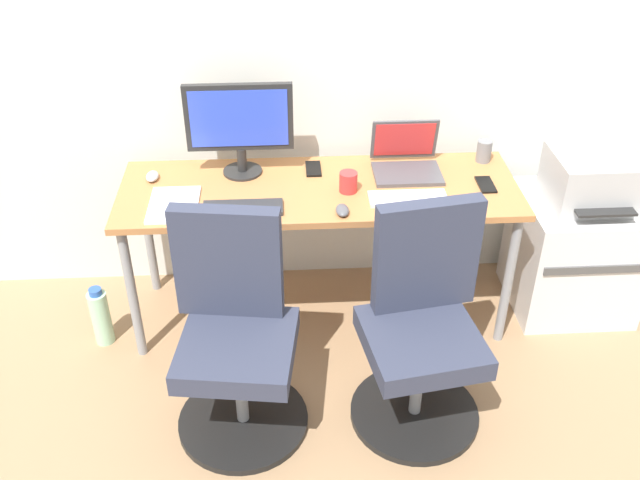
{
  "coord_description": "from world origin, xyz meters",
  "views": [
    {
      "loc": [
        -0.16,
        -2.78,
        2.3
      ],
      "look_at": [
        0.0,
        -0.05,
        0.47
      ],
      "focal_mm": 40.0,
      "sensor_mm": 36.0,
      "label": 1
    }
  ],
  "objects_px": {
    "water_bottle_on_floor": "(101,317)",
    "open_laptop": "(406,160)",
    "desktop_monitor": "(239,123)",
    "side_cabinet": "(574,253)",
    "office_chair_right": "(422,330)",
    "printer": "(592,179)",
    "coffee_mug": "(348,182)",
    "office_chair_left": "(236,337)"
  },
  "relations": [
    {
      "from": "office_chair_left",
      "to": "side_cabinet",
      "type": "xyz_separation_m",
      "value": [
        1.63,
        0.66,
        -0.13
      ]
    },
    {
      "from": "office_chair_right",
      "to": "water_bottle_on_floor",
      "type": "bearing_deg",
      "value": 160.67
    },
    {
      "from": "coffee_mug",
      "to": "water_bottle_on_floor",
      "type": "bearing_deg",
      "value": -174.5
    },
    {
      "from": "desktop_monitor",
      "to": "open_laptop",
      "type": "xyz_separation_m",
      "value": [
        0.76,
        -0.02,
        -0.2
      ]
    },
    {
      "from": "office_chair_left",
      "to": "water_bottle_on_floor",
      "type": "height_order",
      "value": "office_chair_left"
    },
    {
      "from": "side_cabinet",
      "to": "office_chair_right",
      "type": "bearing_deg",
      "value": -143.12
    },
    {
      "from": "office_chair_right",
      "to": "open_laptop",
      "type": "distance_m",
      "value": 0.86
    },
    {
      "from": "printer",
      "to": "water_bottle_on_floor",
      "type": "height_order",
      "value": "printer"
    },
    {
      "from": "printer",
      "to": "open_laptop",
      "type": "xyz_separation_m",
      "value": [
        -0.85,
        0.12,
        0.06
      ]
    },
    {
      "from": "office_chair_right",
      "to": "side_cabinet",
      "type": "height_order",
      "value": "office_chair_right"
    },
    {
      "from": "side_cabinet",
      "to": "office_chair_left",
      "type": "bearing_deg",
      "value": -157.76
    },
    {
      "from": "desktop_monitor",
      "to": "office_chair_right",
      "type": "bearing_deg",
      "value": -48.29
    },
    {
      "from": "office_chair_right",
      "to": "side_cabinet",
      "type": "relative_size",
      "value": 1.59
    },
    {
      "from": "office_chair_left",
      "to": "office_chair_right",
      "type": "height_order",
      "value": "same"
    },
    {
      "from": "printer",
      "to": "coffee_mug",
      "type": "height_order",
      "value": "printer"
    },
    {
      "from": "desktop_monitor",
      "to": "coffee_mug",
      "type": "bearing_deg",
      "value": -22.98
    },
    {
      "from": "side_cabinet",
      "to": "desktop_monitor",
      "type": "distance_m",
      "value": 1.75
    },
    {
      "from": "office_chair_left",
      "to": "open_laptop",
      "type": "distance_m",
      "value": 1.16
    },
    {
      "from": "water_bottle_on_floor",
      "to": "desktop_monitor",
      "type": "bearing_deg",
      "value": 24.41
    },
    {
      "from": "printer",
      "to": "water_bottle_on_floor",
      "type": "distance_m",
      "value": 2.37
    },
    {
      "from": "office_chair_left",
      "to": "coffee_mug",
      "type": "height_order",
      "value": "office_chair_left"
    },
    {
      "from": "side_cabinet",
      "to": "printer",
      "type": "relative_size",
      "value": 1.48
    },
    {
      "from": "side_cabinet",
      "to": "coffee_mug",
      "type": "distance_m",
      "value": 1.23
    },
    {
      "from": "office_chair_left",
      "to": "printer",
      "type": "relative_size",
      "value": 2.35
    },
    {
      "from": "water_bottle_on_floor",
      "to": "coffee_mug",
      "type": "height_order",
      "value": "coffee_mug"
    },
    {
      "from": "office_chair_right",
      "to": "side_cabinet",
      "type": "distance_m",
      "value": 1.12
    },
    {
      "from": "office_chair_left",
      "to": "office_chair_right",
      "type": "xyz_separation_m",
      "value": [
        0.74,
        -0.0,
        0.0
      ]
    },
    {
      "from": "side_cabinet",
      "to": "water_bottle_on_floor",
      "type": "height_order",
      "value": "side_cabinet"
    },
    {
      "from": "water_bottle_on_floor",
      "to": "open_laptop",
      "type": "relative_size",
      "value": 1.0
    },
    {
      "from": "coffee_mug",
      "to": "office_chair_left",
      "type": "bearing_deg",
      "value": -129.26
    },
    {
      "from": "office_chair_right",
      "to": "desktop_monitor",
      "type": "xyz_separation_m",
      "value": [
        -0.72,
        0.8,
        0.55
      ]
    },
    {
      "from": "printer",
      "to": "desktop_monitor",
      "type": "xyz_separation_m",
      "value": [
        -1.6,
        0.14,
        0.26
      ]
    },
    {
      "from": "open_laptop",
      "to": "printer",
      "type": "bearing_deg",
      "value": -8.12
    },
    {
      "from": "office_chair_right",
      "to": "open_laptop",
      "type": "relative_size",
      "value": 3.03
    },
    {
      "from": "office_chair_left",
      "to": "open_laptop",
      "type": "height_order",
      "value": "open_laptop"
    },
    {
      "from": "desktop_monitor",
      "to": "coffee_mug",
      "type": "relative_size",
      "value": 5.22
    },
    {
      "from": "side_cabinet",
      "to": "open_laptop",
      "type": "distance_m",
      "value": 0.98
    },
    {
      "from": "office_chair_left",
      "to": "printer",
      "type": "xyz_separation_m",
      "value": [
        1.63,
        0.66,
        0.29
      ]
    },
    {
      "from": "printer",
      "to": "open_laptop",
      "type": "distance_m",
      "value": 0.86
    },
    {
      "from": "open_laptop",
      "to": "side_cabinet",
      "type": "bearing_deg",
      "value": -8.06
    },
    {
      "from": "office_chair_left",
      "to": "desktop_monitor",
      "type": "distance_m",
      "value": 0.97
    },
    {
      "from": "side_cabinet",
      "to": "printer",
      "type": "xyz_separation_m",
      "value": [
        0.0,
        -0.0,
        0.42
      ]
    }
  ]
}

